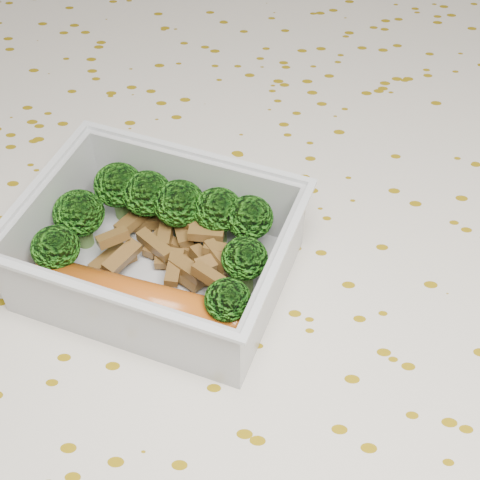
{
  "coord_description": "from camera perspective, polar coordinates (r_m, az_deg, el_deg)",
  "views": [
    {
      "loc": [
        0.02,
        -0.3,
        1.13
      ],
      "look_at": [
        0.0,
        0.01,
        0.78
      ],
      "focal_mm": 50.0,
      "sensor_mm": 36.0,
      "label": 1
    }
  ],
  "objects": [
    {
      "name": "dining_table",
      "position": [
        0.55,
        -0.37,
        -8.64
      ],
      "size": [
        1.4,
        0.9,
        0.75
      ],
      "color": "brown",
      "rests_on": "ground"
    },
    {
      "name": "tablecloth",
      "position": [
        0.51,
        -0.4,
        -5.55
      ],
      "size": [
        1.46,
        0.96,
        0.19
      ],
      "color": "silver",
      "rests_on": "dining_table"
    },
    {
      "name": "broccoli_florets",
      "position": [
        0.47,
        -6.6,
        1.71
      ],
      "size": [
        0.16,
        0.13,
        0.05
      ],
      "color": "#608C3F",
      "rests_on": "lunch_container"
    },
    {
      "name": "meat_pile",
      "position": [
        0.47,
        -5.71,
        -0.88
      ],
      "size": [
        0.11,
        0.08,
        0.03
      ],
      "color": "brown",
      "rests_on": "lunch_container"
    },
    {
      "name": "lunch_container",
      "position": [
        0.46,
        -6.95,
        -1.39
      ],
      "size": [
        0.21,
        0.19,
        0.06
      ],
      "color": "silver",
      "rests_on": "tablecloth"
    },
    {
      "name": "sausage",
      "position": [
        0.44,
        -8.52,
        -5.14
      ],
      "size": [
        0.15,
        0.06,
        0.03
      ],
      "color": "#B14F14",
      "rests_on": "lunch_container"
    }
  ]
}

